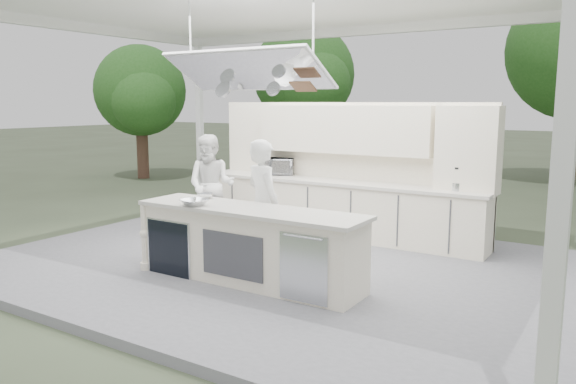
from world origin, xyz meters
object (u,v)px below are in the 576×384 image
Objects in this scene: head_chef at (263,204)px; back_counter at (338,208)px; demo_island at (248,245)px; sous_chef at (211,185)px.

back_counter is at bearing -65.35° from head_chef.
demo_island is 2.82m from back_counter.
back_counter is 2.88× the size of head_chef.
demo_island is at bearing -86.37° from back_counter.
sous_chef reaches higher than back_counter.
back_counter is 2.18m from sous_chef.
back_counter is (-0.18, 2.81, 0.00)m from demo_island.
sous_chef is at bearing 139.62° from demo_island.
demo_island and back_counter have the same top height.
demo_island is 1.76× the size of head_chef.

